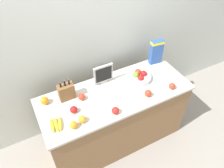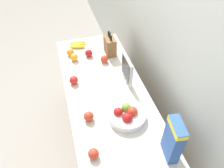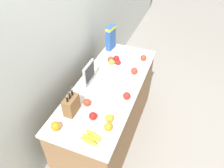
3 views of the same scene
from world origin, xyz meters
TOP-DOWN VIEW (x-y plane):
  - ground_plane at (0.00, 0.00)m, footprint 14.00×14.00m
  - wall_back at (0.00, 0.56)m, footprint 9.00×0.06m
  - counter at (0.00, 0.00)m, footprint 1.71×0.68m
  - knife_block at (-0.49, 0.18)m, footprint 0.17×0.10m
  - small_monitor at (-0.04, 0.21)m, footprint 0.23×0.03m
  - cereal_box at (0.71, 0.25)m, footprint 0.17×0.09m
  - fruit_bowl at (0.35, 0.08)m, footprint 0.29×0.29m
  - banana_bunch at (-0.71, -0.13)m, footprint 0.14×0.19m
  - apple_rightmost at (0.60, -0.23)m, footprint 0.07×0.07m
  - apple_near_bananas at (-0.50, -0.05)m, footprint 0.08×0.08m
  - apple_rear at (-0.36, 0.08)m, footprint 0.07×0.07m
  - apple_middle at (0.29, -0.20)m, footprint 0.08×0.08m
  - apple_by_knife_block at (-0.14, -0.25)m, footprint 0.08×0.08m
  - orange_near_bowl at (-0.57, -0.22)m, footprint 0.08×0.08m
  - orange_mid_right at (-0.47, -0.20)m, footprint 0.08×0.08m
  - orange_front_left at (-0.73, 0.21)m, footprint 0.09×0.09m

SIDE VIEW (x-z plane):
  - ground_plane at x=0.00m, z-range 0.00..0.00m
  - counter at x=0.00m, z-range 0.00..0.86m
  - banana_bunch at x=-0.71m, z-range 0.86..0.90m
  - apple_rightmost at x=0.60m, z-range 0.86..0.93m
  - apple_rear at x=-0.36m, z-range 0.86..0.94m
  - orange_near_bowl at x=-0.57m, z-range 0.86..0.94m
  - apple_near_bananas at x=-0.50m, z-range 0.86..0.94m
  - orange_mid_right at x=-0.47m, z-range 0.86..0.94m
  - apple_by_knife_block at x=-0.14m, z-range 0.86..0.94m
  - apple_middle at x=0.29m, z-range 0.86..0.94m
  - fruit_bowl at x=0.35m, z-range 0.85..0.96m
  - orange_front_left at x=-0.73m, z-range 0.86..0.95m
  - knife_block at x=-0.49m, z-range 0.82..1.10m
  - small_monitor at x=-0.04m, z-range 0.87..1.12m
  - cereal_box at x=0.71m, z-range 0.88..1.20m
  - wall_back at x=0.00m, z-range 0.00..2.60m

